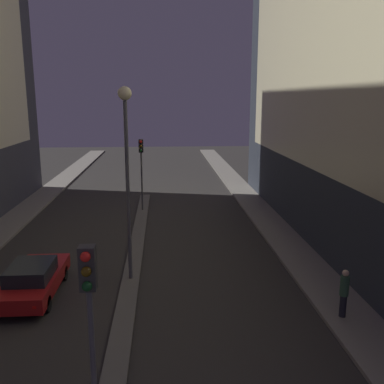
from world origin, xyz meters
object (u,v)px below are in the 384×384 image
(pedestrian_on_right_sidewalk, at_px, (344,292))
(car_left_lane, at_px, (34,279))
(traffic_light_mid, at_px, (141,159))
(street_lamp, at_px, (126,147))
(traffic_light_near, at_px, (90,311))

(pedestrian_on_right_sidewalk, bearing_deg, car_left_lane, 166.90)
(car_left_lane, bearing_deg, traffic_light_mid, 73.74)
(traffic_light_mid, bearing_deg, street_lamp, -90.00)
(traffic_light_mid, xyz_separation_m, pedestrian_on_right_sidewalk, (7.90, -15.73, -2.66))
(traffic_light_near, relative_size, car_left_lane, 1.06)
(traffic_light_mid, relative_size, street_lamp, 0.61)
(car_left_lane, bearing_deg, traffic_light_near, -66.23)
(traffic_light_near, distance_m, car_left_lane, 9.89)
(car_left_lane, height_order, pedestrian_on_right_sidewalk, pedestrian_on_right_sidewalk)
(traffic_light_mid, distance_m, street_lamp, 11.99)
(traffic_light_near, relative_size, traffic_light_mid, 1.00)
(street_lamp, distance_m, pedestrian_on_right_sidewalk, 10.06)
(street_lamp, bearing_deg, traffic_light_mid, 90.00)
(street_lamp, bearing_deg, car_left_lane, -162.26)
(traffic_light_near, bearing_deg, car_left_lane, 113.77)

